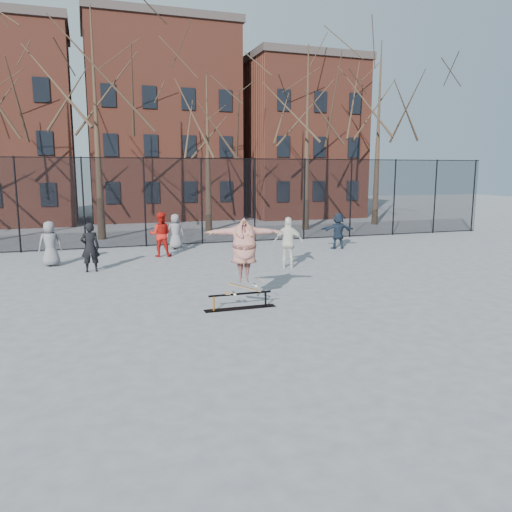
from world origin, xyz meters
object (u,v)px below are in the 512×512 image
object	(u,v)px
bystander_grey	(50,244)
bystander_extra	(175,231)
skate_rail	(240,302)
skateboard	(244,290)
bystander_red	(161,234)
bystander_navy	(338,231)
skater	(244,257)
bystander_black	(90,247)
bystander_white	(289,243)

from	to	relation	value
bystander_grey	bystander_extra	bearing A→B (deg)	-163.44
skate_rail	bystander_grey	xyz separation A→B (m)	(-4.83, 7.56, 0.66)
skate_rail	skateboard	bearing A→B (deg)	0.00
bystander_red	bystander_navy	size ratio (longest dim) A/B	1.13
skate_rail	skater	distance (m)	1.15
skateboard	skater	world-z (taller)	skater
skate_rail	bystander_black	world-z (taller)	bystander_black
bystander_grey	bystander_extra	world-z (taller)	bystander_grey
skateboard	bystander_grey	distance (m)	9.04
bystander_grey	bystander_red	world-z (taller)	bystander_red
skate_rail	bystander_black	bearing A→B (deg)	119.91
bystander_grey	bystander_black	size ratio (longest dim) A/B	0.97
skateboard	bystander_extra	distance (m)	10.19
bystander_extra	skater	bearing A→B (deg)	93.48
bystander_red	bystander_navy	distance (m)	7.70
bystander_navy	skateboard	bearing A→B (deg)	57.84
bystander_grey	bystander_red	size ratio (longest dim) A/B	0.92
bystander_black	bystander_red	world-z (taller)	bystander_red
skateboard	bystander_red	bearing A→B (deg)	96.08
skate_rail	bystander_grey	size ratio (longest dim) A/B	1.12
skater	bystander_red	distance (m)	8.43
bystander_black	skater	bearing A→B (deg)	117.78
bystander_black	skateboard	bearing A→B (deg)	117.78
skate_rail	bystander_white	xyz separation A→B (m)	(3.16, 4.52, 0.75)
skateboard	bystander_black	xyz separation A→B (m)	(-3.59, 6.04, 0.39)
skater	bystander_red	xyz separation A→B (m)	(-0.89, 8.37, -0.41)
skateboard	bystander_extra	size ratio (longest dim) A/B	0.58
bystander_red	bystander_navy	bearing A→B (deg)	-170.03
bystander_grey	bystander_white	bearing A→B (deg)	147.76
bystander_black	bystander_red	distance (m)	3.56
skate_rail	bystander_black	distance (m)	7.01
bystander_extra	bystander_red	bearing A→B (deg)	67.18
skateboard	bystander_white	distance (m)	5.47
bystander_navy	skater	bearing A→B (deg)	57.84
bystander_white	bystander_navy	size ratio (longest dim) A/B	1.14
skate_rail	bystander_white	distance (m)	5.57
bystander_black	bystander_extra	xyz separation A→B (m)	(3.60, 4.14, -0.07)
bystander_grey	bystander_white	distance (m)	8.55
skateboard	skater	bearing A→B (deg)	180.00
bystander_grey	bystander_red	distance (m)	4.13
bystander_grey	bystander_white	size ratio (longest dim) A/B	0.91
skater	bystander_red	bearing A→B (deg)	106.30
bystander_navy	skate_rail	bearing A→B (deg)	57.37
bystander_white	skateboard	bearing A→B (deg)	82.56
skate_rail	bystander_navy	size ratio (longest dim) A/B	1.15
bystander_red	bystander_navy	xyz separation A→B (m)	(7.69, -0.46, -0.10)
bystander_red	bystander_extra	distance (m)	2.03
bystander_grey	bystander_white	world-z (taller)	bystander_white
bystander_red	bystander_white	size ratio (longest dim) A/B	0.99
skateboard	skate_rail	bearing A→B (deg)	-180.00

